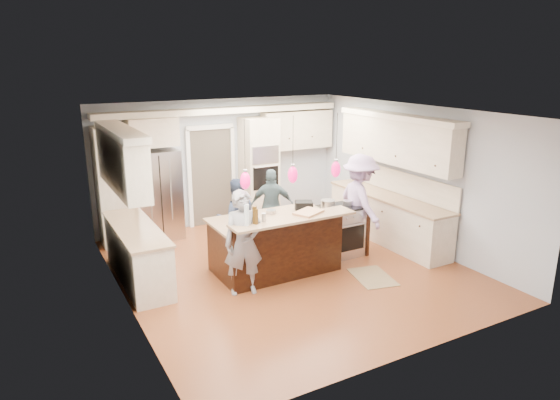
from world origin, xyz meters
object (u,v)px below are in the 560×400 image
at_px(kitchen_island, 275,243).
at_px(island_range, 340,230).
at_px(person_bar_end, 244,243).
at_px(refrigerator, 156,195).
at_px(person_far_left, 237,219).

distance_m(kitchen_island, island_range, 1.41).
bearing_deg(island_range, person_bar_end, -165.01).
distance_m(refrigerator, person_bar_end, 3.13).
bearing_deg(person_bar_end, refrigerator, 112.91).
bearing_deg(person_far_left, island_range, 173.67).
xyz_separation_m(kitchen_island, island_range, (1.41, 0.08, -0.03)).
bearing_deg(island_range, kitchen_island, -176.91).
height_order(kitchen_island, person_bar_end, person_bar_end).
bearing_deg(person_far_left, refrigerator, -46.99).
bearing_deg(person_bar_end, person_far_left, 84.53).
bearing_deg(kitchen_island, person_bar_end, -147.73).
distance_m(person_bar_end, person_far_left, 1.38).
xyz_separation_m(refrigerator, kitchen_island, (1.30, -2.57, -0.41)).
relative_size(refrigerator, person_bar_end, 1.10).
relative_size(refrigerator, person_far_left, 1.20).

